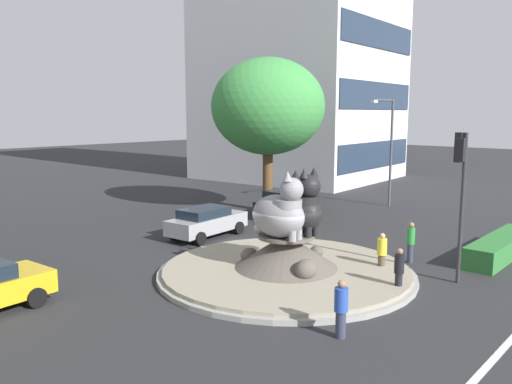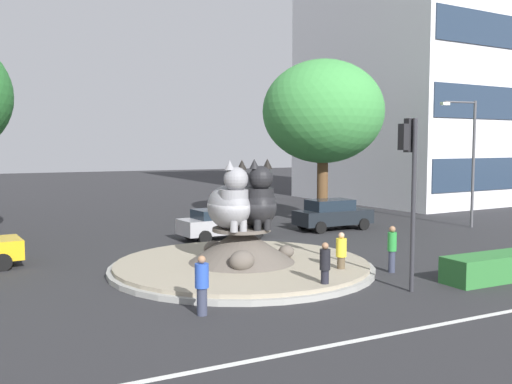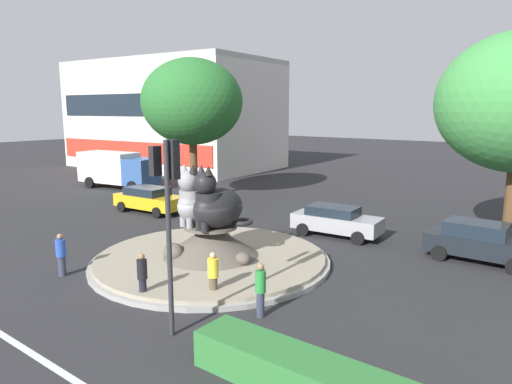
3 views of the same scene
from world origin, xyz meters
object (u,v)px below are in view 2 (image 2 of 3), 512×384
(pedestrian_black_shirt, at_px, (325,267))
(sedan_on_far_lane, at_px, (222,223))
(pedestrian_blue_shirt, at_px, (202,284))
(streetlight_arm, at_px, (470,154))
(cat_statue_black, at_px, (258,202))
(pedestrian_green_shirt, at_px, (392,248))
(broadleaf_tree_behind_island, at_px, (323,112))
(traffic_light_mast, at_px, (410,166))
(pedestrian_yellow_shirt, at_px, (341,254))
(hatchback_near_shophouse, at_px, (332,214))
(cat_statue_grey, at_px, (230,204))
(office_tower, at_px, (419,16))

(pedestrian_black_shirt, relative_size, sedan_on_far_lane, 0.36)
(pedestrian_blue_shirt, bearing_deg, streetlight_arm, -144.05)
(streetlight_arm, bearing_deg, cat_statue_black, 23.57)
(pedestrian_black_shirt, bearing_deg, pedestrian_green_shirt, -170.05)
(cat_statue_black, bearing_deg, broadleaf_tree_behind_island, 147.48)
(traffic_light_mast, distance_m, pedestrian_yellow_shirt, 4.09)
(cat_statue_black, height_order, sedan_on_far_lane, cat_statue_black)
(cat_statue_black, relative_size, hatchback_near_shophouse, 0.61)
(traffic_light_mast, height_order, pedestrian_green_shirt, traffic_light_mast)
(pedestrian_blue_shirt, bearing_deg, pedestrian_yellow_shirt, -150.16)
(pedestrian_green_shirt, bearing_deg, cat_statue_grey, -82.69)
(pedestrian_green_shirt, xyz_separation_m, hatchback_near_shophouse, (4.06, 9.63, -0.05))
(sedan_on_far_lane, bearing_deg, pedestrian_blue_shirt, -120.81)
(cat_statue_grey, height_order, pedestrian_green_shirt, cat_statue_grey)
(pedestrian_green_shirt, bearing_deg, hatchback_near_shophouse, -168.38)
(pedestrian_blue_shirt, relative_size, hatchback_near_shophouse, 0.39)
(cat_statue_black, distance_m, pedestrian_green_shirt, 5.14)
(cat_statue_black, xyz_separation_m, pedestrian_green_shirt, (4.14, -2.59, -1.60))
(pedestrian_black_shirt, bearing_deg, sedan_on_far_lane, -106.68)
(cat_statue_black, distance_m, pedestrian_yellow_shirt, 3.57)
(cat_statue_black, relative_size, broadleaf_tree_behind_island, 0.27)
(pedestrian_black_shirt, xyz_separation_m, sedan_on_far_lane, (1.34, 10.91, -0.05))
(broadleaf_tree_behind_island, height_order, pedestrian_green_shirt, broadleaf_tree_behind_island)
(pedestrian_black_shirt, relative_size, pedestrian_green_shirt, 0.95)
(pedestrian_blue_shirt, distance_m, pedestrian_green_shirt, 8.26)
(pedestrian_yellow_shirt, bearing_deg, pedestrian_blue_shirt, -154.99)
(office_tower, relative_size, sedan_on_far_lane, 6.78)
(broadleaf_tree_behind_island, xyz_separation_m, hatchback_near_shophouse, (-0.75, -2.10, -5.62))
(pedestrian_blue_shirt, distance_m, pedestrian_yellow_shirt, 6.28)
(cat_statue_black, bearing_deg, sedan_on_far_lane, 178.48)
(office_tower, height_order, sedan_on_far_lane, office_tower)
(office_tower, height_order, broadleaf_tree_behind_island, office_tower)
(office_tower, bearing_deg, hatchback_near_shophouse, -149.08)
(traffic_light_mast, xyz_separation_m, sedan_on_far_lane, (-1.14, 11.88, -3.17))
(cat_statue_black, distance_m, pedestrian_blue_shirt, 6.08)
(cat_statue_black, distance_m, office_tower, 32.88)
(streetlight_arm, relative_size, pedestrian_blue_shirt, 4.27)
(cat_statue_grey, bearing_deg, hatchback_near_shophouse, 125.38)
(office_tower, bearing_deg, streetlight_arm, -126.39)
(pedestrian_yellow_shirt, bearing_deg, pedestrian_black_shirt, -130.91)
(cat_statue_grey, xyz_separation_m, pedestrian_yellow_shirt, (3.10, -2.48, -1.67))
(sedan_on_far_lane, bearing_deg, broadleaf_tree_behind_island, 12.24)
(cat_statue_grey, bearing_deg, cat_statue_black, 84.04)
(office_tower, bearing_deg, traffic_light_mast, -136.72)
(office_tower, xyz_separation_m, streetlight_arm, (-8.89, -13.90, -11.02))
(traffic_light_mast, relative_size, pedestrian_yellow_shirt, 3.43)
(sedan_on_far_lane, bearing_deg, office_tower, 21.92)
(streetlight_arm, height_order, sedan_on_far_lane, streetlight_arm)
(streetlight_arm, bearing_deg, cat_statue_grey, 22.34)
(cat_statue_grey, relative_size, pedestrian_green_shirt, 1.50)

